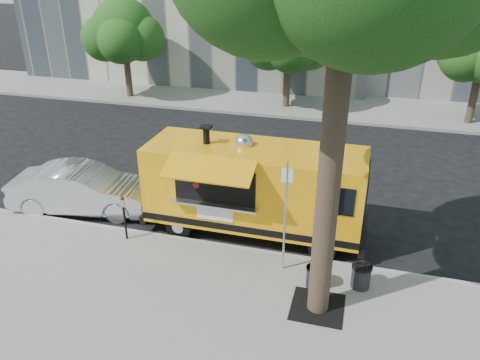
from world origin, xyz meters
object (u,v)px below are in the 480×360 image
Objects in this scene: far_tree_b at (289,35)px; parking_meter at (124,213)px; sign_post at (285,211)px; trash_bin_right at (361,276)px; sedan at (83,189)px; trash_bin_left at (315,276)px; food_truck at (253,187)px; far_tree_a at (123,30)px.

parking_meter is at bearing -98.10° from far_tree_b.
trash_bin_right is (1.95, -0.22, -1.38)m from sign_post.
sedan is 8.13× the size of trash_bin_left.
sign_post reaches higher than trash_bin_left.
sign_post is 2.25× the size of parking_meter.
sign_post is at bearing 173.70° from trash_bin_right.
trash_bin_left is 0.93× the size of trash_bin_right.
food_truck is 1.42× the size of sedan.
parking_meter is 2.24× the size of trash_bin_right.
trash_bin_right is (13.50, -14.07, -3.31)m from far_tree_a.
far_tree_a reaches higher than sign_post.
far_tree_a is at bearing 133.83° from trash_bin_right.
far_tree_a is 1.79× the size of sign_post.
sedan is at bearing 166.74° from sign_post.
far_tree_b is at bearing 96.24° from food_truck.
trash_bin_left is (12.43, -14.37, -3.33)m from far_tree_a.
trash_bin_left is at bearing -76.91° from far_tree_b.
food_truck is at bearing 148.68° from trash_bin_right.
trash_bin_right reaches higher than trash_bin_left.
parking_meter is at bearing -155.13° from food_truck.
far_tree_b is at bearing 107.28° from trash_bin_right.
sedan is at bearing 164.58° from trash_bin_left.
sign_post is 5.38× the size of trash_bin_left.
food_truck reaches higher than parking_meter.
far_tree_b is at bearing 81.90° from parking_meter.
trash_bin_left is (0.88, -0.52, -1.40)m from sign_post.
sign_post reaches higher than sedan.
far_tree_a is 9.60× the size of trash_bin_left.
sign_post is 5.02× the size of trash_bin_right.
parking_meter is 2.61m from sedan.
sign_post is (11.55, -13.85, -1.93)m from far_tree_a.
sign_post reaches higher than parking_meter.
far_tree_b is 0.85× the size of food_truck.
far_tree_a reaches higher than food_truck.
far_tree_a is 9.01m from far_tree_b.
sign_post is 0.66× the size of sedan.
sedan is 7.59× the size of trash_bin_right.
parking_meter reaches higher than trash_bin_left.
far_tree_a is at bearing 117.15° from parking_meter.
parking_meter is at bearing 172.50° from trash_bin_left.
far_tree_b is 14.48m from parking_meter.
sign_post is 2.40m from trash_bin_right.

